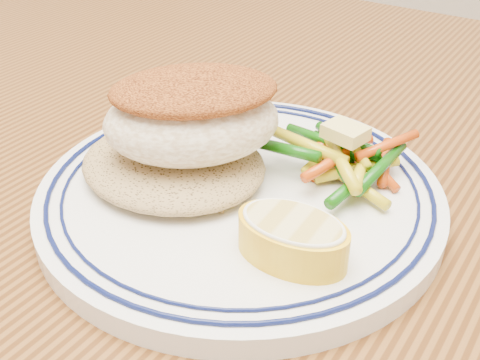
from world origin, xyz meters
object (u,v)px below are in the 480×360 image
object	(u,v)px
plate	(240,193)
rice_pilaf	(173,160)
vegetable_pile	(344,158)
lemon_wedge	(293,237)
fish_fillet	(192,114)
dining_table	(310,300)

from	to	relation	value
plate	rice_pilaf	size ratio (longest dim) A/B	2.08
vegetable_pile	lemon_wedge	size ratio (longest dim) A/B	1.50
lemon_wedge	fish_fillet	bearing A→B (deg)	158.49
dining_table	lemon_wedge	distance (m)	0.15
plate	lemon_wedge	xyz separation A→B (m)	(0.06, -0.04, 0.02)
rice_pilaf	vegetable_pile	xyz separation A→B (m)	(0.09, 0.06, 0.00)
rice_pilaf	fish_fillet	xyz separation A→B (m)	(0.01, 0.01, 0.03)
rice_pilaf	lemon_wedge	bearing A→B (deg)	-15.82
plate	vegetable_pile	distance (m)	0.07
dining_table	plate	bearing A→B (deg)	-134.35
fish_fillet	dining_table	bearing A→B (deg)	32.78
rice_pilaf	fish_fillet	bearing A→B (deg)	28.87
rice_pilaf	lemon_wedge	distance (m)	0.11
vegetable_pile	lemon_wedge	xyz separation A→B (m)	(0.01, -0.09, 0.00)
fish_fillet	plate	bearing A→B (deg)	10.73
rice_pilaf	dining_table	bearing A→B (deg)	32.20
vegetable_pile	plate	bearing A→B (deg)	-135.59
dining_table	vegetable_pile	bearing A→B (deg)	39.96
fish_fillet	vegetable_pile	bearing A→B (deg)	33.88
dining_table	plate	world-z (taller)	plate
plate	lemon_wedge	distance (m)	0.08
dining_table	lemon_wedge	world-z (taller)	lemon_wedge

